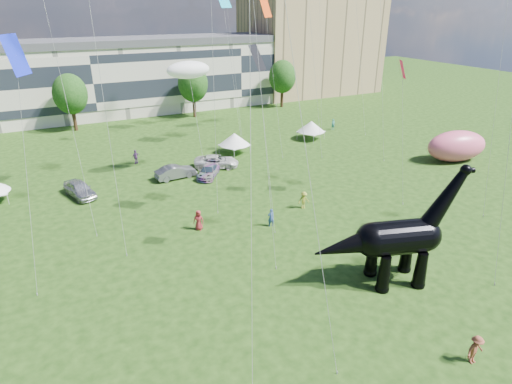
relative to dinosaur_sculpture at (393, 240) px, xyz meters
name	(u,v)px	position (x,y,z in m)	size (l,w,h in m)	color
ground	(337,291)	(-4.02, 0.61, -3.44)	(220.00, 220.00, 0.00)	#16330C
terrace_row	(89,82)	(-12.02, 62.61, 2.56)	(78.00, 11.00, 12.00)	beige
apartment_block	(310,41)	(35.98, 65.61, 7.56)	(28.00, 18.00, 22.00)	tan
tree_mid_left	(70,91)	(-16.02, 53.61, 2.86)	(5.20, 5.20, 9.44)	#382314
tree_mid_right	(193,81)	(3.98, 53.61, 2.86)	(5.20, 5.20, 9.44)	#382314
tree_far_right	(282,74)	(21.98, 53.61, 2.86)	(5.20, 5.20, 9.44)	#382314
dinosaur_sculpture	(393,240)	(0.00, 0.00, 0.00)	(11.07, 4.75, 9.10)	black
car_silver	(80,189)	(-18.36, 26.04, -2.60)	(1.98, 4.92, 1.67)	#ABABB0
car_grey	(176,172)	(-7.86, 26.48, -2.66)	(1.65, 4.74, 1.56)	slate
car_white	(216,162)	(-2.27, 27.72, -2.68)	(2.51, 5.45, 1.52)	silver
car_dark	(209,171)	(-4.27, 25.24, -2.76)	(1.91, 4.69, 1.36)	#595960
gazebo_near	(234,139)	(1.96, 31.66, -1.46)	(5.15, 5.15, 2.82)	white
gazebo_far	(311,127)	(14.84, 32.54, -1.49)	(5.19, 5.19, 2.77)	white
inflatable_pink	(457,146)	(26.05, 16.11, -1.45)	(7.95, 3.98, 3.98)	#EB5B80
visitors	(207,217)	(-8.83, 13.81, -2.53)	(52.53, 44.20, 1.90)	navy
kites	(182,42)	(-8.40, 18.99, 12.16)	(57.12, 46.52, 29.62)	red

